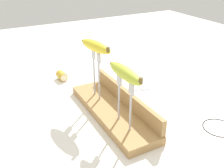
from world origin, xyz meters
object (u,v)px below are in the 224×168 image
Objects in this scene: fork_stand_right at (125,98)px; banana_chunk_near at (62,76)px; banana_raised_left at (96,46)px; banana_raised_right at (125,73)px; fork_fallen_near at (136,90)px; fork_stand_left at (96,70)px; wire_coil at (219,127)px.

banana_chunk_near is (-0.49, -0.05, -0.11)m from fork_stand_right.
banana_raised_left is 0.36m from banana_chunk_near.
fork_stand_right is 0.93× the size of banana_raised_right.
fork_stand_right reaches higher than fork_fallen_near.
fork_stand_right is at bearing -40.54° from fork_fallen_near.
banana_raised_right is at bearing -179.39° from fork_stand_right.
fork_stand_left is 0.24m from fork_fallen_near.
wire_coil is at bearing 15.89° from fork_fallen_near.
banana_raised_left is 0.97× the size of banana_raised_right.
fork_stand_right is 0.24m from banana_raised_left.
fork_fallen_near is 2.84× the size of banana_chunk_near.
fork_fallen_near is at bearing 43.66° from banana_chunk_near.
fork_stand_left is 1.10× the size of fork_fallen_near.
banana_raised_left is at bearing 11.11° from banana_chunk_near.
fork_stand_left is 1.14× the size of fork_stand_right.
banana_chunk_near is at bearing -173.64° from banana_raised_right.
banana_raised_left reaches higher than banana_raised_right.
wire_coil is at bearing 65.08° from fork_stand_right.
fork_stand_right is 2.75× the size of banana_chunk_near.
wire_coil is (0.63, 0.35, -0.02)m from banana_chunk_near.
wire_coil is (0.14, 0.30, -0.13)m from fork_stand_right.
fork_stand_left is 1.06× the size of banana_raised_right.
banana_raised_left is 0.31m from fork_fallen_near.
banana_raised_left is at bearing -169.09° from fork_stand_left.
fork_stand_right is at bearing -114.92° from wire_coil.
fork_stand_right is (0.21, 0.00, -0.01)m from fork_stand_left.
fork_stand_left is 0.48m from wire_coil.
fork_stand_left reaches higher than fork_stand_right.
fork_fallen_near is at bearing 94.80° from banana_raised_left.
fork_fallen_near is at bearing -164.11° from wire_coil.
banana_chunk_near is at bearing -150.61° from wire_coil.
wire_coil is at bearing 29.39° from banana_chunk_near.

